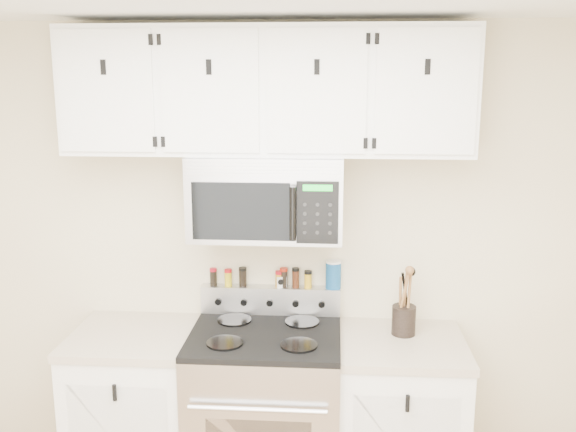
{
  "coord_description": "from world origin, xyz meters",
  "views": [
    {
      "loc": [
        0.34,
        -1.6,
        2.22
      ],
      "look_at": [
        0.11,
        1.45,
        1.55
      ],
      "focal_mm": 40.0,
      "sensor_mm": 36.0,
      "label": 1
    }
  ],
  "objects_px": {
    "microwave": "(267,196)",
    "salt_canister": "(333,274)",
    "range": "(266,416)",
    "utensil_crock": "(404,318)"
  },
  "relations": [
    {
      "from": "microwave",
      "to": "utensil_crock",
      "type": "bearing_deg",
      "value": -1.7
    },
    {
      "from": "range",
      "to": "utensil_crock",
      "type": "height_order",
      "value": "utensil_crock"
    },
    {
      "from": "range",
      "to": "salt_canister",
      "type": "relative_size",
      "value": 7.15
    },
    {
      "from": "utensil_crock",
      "to": "salt_canister",
      "type": "distance_m",
      "value": 0.44
    },
    {
      "from": "microwave",
      "to": "salt_canister",
      "type": "height_order",
      "value": "microwave"
    },
    {
      "from": "salt_canister",
      "to": "utensil_crock",
      "type": "bearing_deg",
      "value": -25.85
    },
    {
      "from": "salt_canister",
      "to": "range",
      "type": "bearing_deg",
      "value": -140.3
    },
    {
      "from": "salt_canister",
      "to": "microwave",
      "type": "bearing_deg",
      "value": -155.39
    },
    {
      "from": "range",
      "to": "microwave",
      "type": "xyz_separation_m",
      "value": [
        0.0,
        0.13,
        1.14
      ]
    },
    {
      "from": "range",
      "to": "utensil_crock",
      "type": "bearing_deg",
      "value": 8.56
    }
  ]
}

